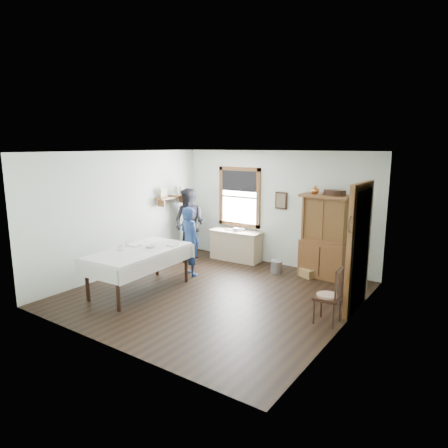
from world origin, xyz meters
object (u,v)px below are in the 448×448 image
object	(u,v)px
china_hutch	(324,237)
pail	(277,267)
dining_table	(140,270)
work_counter	(236,245)
figure_dark	(190,226)
spindle_chair	(328,295)
wicker_basket	(308,273)
woman_blue	(190,244)

from	to	relation	value
china_hutch	pail	distance (m)	1.26
pail	dining_table	bearing A→B (deg)	-123.80
work_counter	dining_table	xyz separation A→B (m)	(-0.37, -2.88, 0.04)
dining_table	figure_dark	world-z (taller)	figure_dark
pail	work_counter	bearing A→B (deg)	164.96
dining_table	spindle_chair	distance (m)	3.61
work_counter	china_hutch	world-z (taller)	china_hutch
work_counter	figure_dark	xyz separation A→B (m)	(-1.12, -0.43, 0.44)
china_hutch	wicker_basket	world-z (taller)	china_hutch
wicker_basket	woman_blue	distance (m)	2.64
pail	figure_dark	distance (m)	2.53
figure_dark	wicker_basket	bearing A→B (deg)	-0.89
wicker_basket	figure_dark	world-z (taller)	figure_dark
work_counter	figure_dark	distance (m)	1.28
dining_table	pail	bearing A→B (deg)	56.20
work_counter	figure_dark	world-z (taller)	figure_dark
pail	figure_dark	size ratio (longest dim) A/B	0.17
wicker_basket	woman_blue	bearing A→B (deg)	-149.31
pail	woman_blue	xyz separation A→B (m)	(-1.52, -1.19, 0.57)
spindle_chair	figure_dark	distance (m)	4.64
work_counter	dining_table	distance (m)	2.91
china_hutch	spindle_chair	xyz separation A→B (m)	(0.89, -2.15, -0.43)
pail	wicker_basket	bearing A→B (deg)	9.64
dining_table	spindle_chair	size ratio (longest dim) A/B	2.21
wicker_basket	china_hutch	bearing A→B (deg)	37.19
china_hutch	work_counter	bearing A→B (deg)	-178.23
china_hutch	figure_dark	world-z (taller)	china_hutch
dining_table	figure_dark	xyz separation A→B (m)	(-0.74, 2.45, 0.40)
dining_table	wicker_basket	xyz separation A→B (m)	(2.39, 2.65, -0.32)
spindle_chair	woman_blue	bearing A→B (deg)	165.10
wicker_basket	figure_dark	bearing A→B (deg)	-176.37
pail	figure_dark	bearing A→B (deg)	-178.10
woman_blue	china_hutch	bearing A→B (deg)	-134.96
work_counter	wicker_basket	xyz separation A→B (m)	(2.01, -0.24, -0.28)
work_counter	pail	bearing A→B (deg)	-17.31
china_hutch	spindle_chair	bearing A→B (deg)	-64.65
dining_table	spindle_chair	xyz separation A→B (m)	(3.54, 0.69, 0.06)
spindle_chair	wicker_basket	world-z (taller)	spindle_chair
spindle_chair	wicker_basket	bearing A→B (deg)	116.46
woman_blue	pail	bearing A→B (deg)	-128.15
figure_dark	work_counter	bearing A→B (deg)	16.71
woman_blue	figure_dark	distance (m)	1.45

